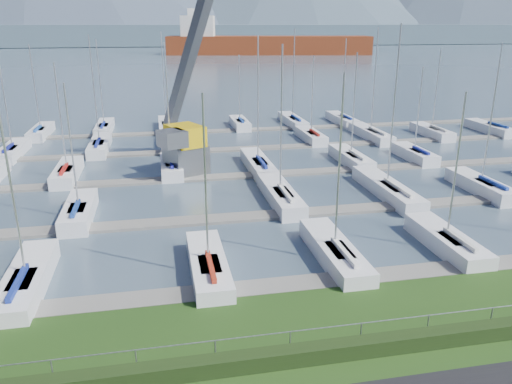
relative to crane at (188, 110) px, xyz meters
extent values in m
cube|color=#475968|center=(2.86, 230.96, -5.73)|extent=(800.00, 540.00, 0.20)
cube|color=black|center=(2.86, -29.44, -4.98)|extent=(80.00, 0.70, 0.70)
cylinder|color=gray|center=(2.86, -29.04, -4.13)|extent=(80.00, 0.04, 0.04)
cube|color=#495C6A|center=(2.86, 300.96, 0.67)|extent=(900.00, 80.00, 12.00)
cube|color=slate|center=(2.86, -23.04, -5.55)|extent=(90.00, 1.60, 0.25)
cube|color=slate|center=(2.86, -13.04, -5.55)|extent=(90.00, 1.60, 0.25)
cube|color=slate|center=(2.86, -3.04, -5.55)|extent=(90.00, 1.60, 0.25)
cube|color=slate|center=(2.86, 6.96, -5.55)|extent=(90.00, 1.60, 0.25)
cube|color=slate|center=(2.86, 16.96, -5.55)|extent=(90.00, 1.60, 0.25)
cube|color=slate|center=(-0.46, -1.23, -4.13)|extent=(4.24, 4.24, 2.60)
cube|color=#DFB30D|center=(-0.46, -1.23, -2.03)|extent=(3.77, 4.17, 1.80)
cube|color=#4F5155|center=(1.34, 3.27, 6.97)|extent=(7.18, 9.81, 19.89)
cube|color=slate|center=(-1.66, -3.23, -1.83)|extent=(2.73, 2.83, 1.40)
cube|color=maroon|center=(47.94, 180.30, -2.83)|extent=(90.85, 33.65, 10.00)
cube|color=silver|center=(17.27, 185.88, 4.67)|extent=(16.28, 16.28, 12.00)
cube|color=silver|center=(17.27, 185.88, 11.67)|extent=(9.30, 9.30, 4.00)
camera|label=1|loc=(-2.78, -45.37, 7.46)|focal=35.00mm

